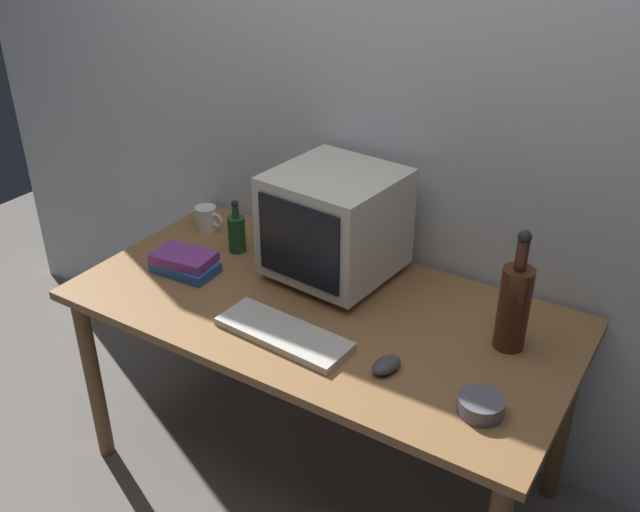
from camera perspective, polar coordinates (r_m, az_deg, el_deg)
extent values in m
plane|color=slate|center=(2.72, 0.00, -16.94)|extent=(6.00, 6.00, 0.00)
cube|color=silver|center=(2.40, 6.05, 11.81)|extent=(4.00, 0.08, 2.50)
cube|color=olive|center=(2.26, 0.00, -4.32)|extent=(1.59, 0.81, 0.03)
cylinder|color=brown|center=(2.68, -17.77, -9.40)|extent=(0.06, 0.06, 0.70)
cylinder|color=brown|center=(3.06, -8.27, -2.88)|extent=(0.06, 0.06, 0.70)
cylinder|color=brown|center=(2.53, 19.02, -12.24)|extent=(0.06, 0.06, 0.70)
cube|color=beige|center=(2.41, 1.20, -1.15)|extent=(0.30, 0.26, 0.03)
cube|color=beige|center=(2.32, 1.25, 2.79)|extent=(0.41, 0.41, 0.34)
cube|color=black|center=(2.19, -1.76, 0.99)|extent=(0.31, 0.04, 0.27)
cube|color=beige|center=(2.11, -2.99, -6.25)|extent=(0.43, 0.18, 0.02)
ellipsoid|color=#3F3F47|center=(1.98, 5.37, -8.72)|extent=(0.08, 0.11, 0.04)
cylinder|color=#472314|center=(2.08, 15.30, -4.11)|extent=(0.09, 0.09, 0.26)
cylinder|color=#472314|center=(1.99, 15.94, 0.05)|extent=(0.03, 0.03, 0.09)
sphere|color=#262626|center=(1.97, 16.16, 1.48)|extent=(0.04, 0.04, 0.04)
cylinder|color=#1E4C23|center=(2.55, -6.71, 1.76)|extent=(0.06, 0.06, 0.13)
cylinder|color=#1E4C23|center=(2.51, -6.83, 3.56)|extent=(0.02, 0.02, 0.05)
sphere|color=#262626|center=(2.50, -6.87, 4.20)|extent=(0.03, 0.03, 0.03)
cube|color=#28569E|center=(2.47, -10.78, -0.90)|extent=(0.22, 0.14, 0.04)
cube|color=#843893|center=(2.46, -10.89, -0.12)|extent=(0.22, 0.15, 0.03)
cylinder|color=white|center=(2.73, -9.15, 3.03)|extent=(0.08, 0.08, 0.09)
torus|color=white|center=(2.70, -8.31, 2.87)|extent=(0.06, 0.01, 0.06)
cylinder|color=#595B66|center=(1.89, 12.84, -11.63)|extent=(0.12, 0.12, 0.04)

